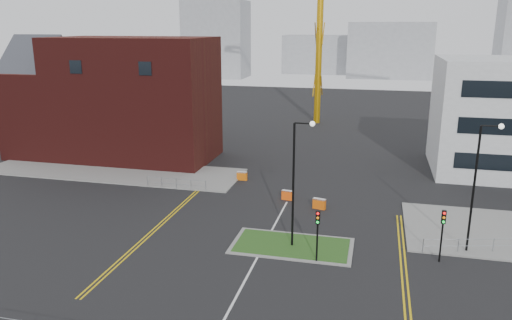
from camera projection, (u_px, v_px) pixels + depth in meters
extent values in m
plane|color=black|center=(234.00, 301.00, 28.69)|extent=(200.00, 200.00, 0.00)
cube|color=slate|center=(113.00, 171.00, 53.87)|extent=(28.00, 8.00, 0.12)
cube|color=slate|center=(292.00, 246.00, 35.73)|extent=(8.60, 4.60, 0.08)
cube|color=#1F4F1A|center=(292.00, 246.00, 35.72)|extent=(8.00, 4.00, 0.12)
cube|color=#471311|center=(135.00, 99.00, 57.66)|extent=(18.00, 10.00, 14.00)
cube|color=black|center=(76.00, 67.00, 52.82)|extent=(1.40, 0.10, 1.40)
cube|color=black|center=(145.00, 68.00, 50.99)|extent=(1.40, 0.10, 1.40)
cube|color=#471311|center=(46.00, 112.00, 60.93)|extent=(6.00, 10.00, 10.00)
cube|color=#2D3038|center=(41.00, 71.00, 59.61)|extent=(6.40, 8.49, 8.49)
cylinder|color=#CD910C|center=(321.00, 1.00, 75.77)|extent=(1.00, 1.00, 37.49)
cylinder|color=black|center=(293.00, 187.00, 34.55)|extent=(0.16, 0.16, 9.00)
cylinder|color=black|center=(303.00, 123.00, 33.23)|extent=(1.20, 0.10, 0.10)
sphere|color=silver|center=(312.00, 124.00, 33.09)|extent=(0.36, 0.36, 0.36)
cylinder|color=black|center=(473.00, 191.00, 33.69)|extent=(0.16, 0.16, 9.00)
cylinder|color=black|center=(491.00, 126.00, 32.36)|extent=(1.20, 0.10, 0.10)
sphere|color=silver|center=(501.00, 126.00, 32.23)|extent=(0.36, 0.36, 0.36)
cylinder|color=black|center=(317.00, 241.00, 33.01)|extent=(0.12, 0.12, 3.00)
cube|color=black|center=(318.00, 217.00, 32.56)|extent=(0.28, 0.22, 0.90)
sphere|color=red|center=(318.00, 214.00, 32.36)|extent=(0.18, 0.18, 0.18)
sphere|color=orange|center=(318.00, 218.00, 32.44)|extent=(0.18, 0.18, 0.18)
sphere|color=#0CCC33|center=(318.00, 222.00, 32.52)|extent=(0.18, 0.18, 0.18)
cylinder|color=black|center=(441.00, 241.00, 33.06)|extent=(0.12, 0.12, 3.00)
cube|color=black|center=(444.00, 217.00, 32.61)|extent=(0.28, 0.22, 0.90)
sphere|color=red|center=(444.00, 213.00, 32.41)|extent=(0.18, 0.18, 0.18)
sphere|color=orange|center=(444.00, 218.00, 32.49)|extent=(0.18, 0.18, 0.18)
sphere|color=#0CCC33|center=(444.00, 222.00, 32.57)|extent=(0.18, 0.18, 0.18)
cylinder|color=gray|center=(176.00, 179.00, 47.80)|extent=(6.00, 0.04, 0.04)
cylinder|color=gray|center=(176.00, 184.00, 47.93)|extent=(6.00, 0.04, 0.04)
cylinder|color=gray|center=(148.00, 182.00, 48.62)|extent=(0.05, 0.05, 1.10)
cylinder|color=gray|center=(206.00, 186.00, 47.25)|extent=(0.05, 0.05, 1.10)
cylinder|color=gray|center=(423.00, 246.00, 34.47)|extent=(0.05, 0.05, 1.10)
cube|color=silver|center=(243.00, 284.00, 30.57)|extent=(0.15, 30.00, 0.01)
cube|color=gold|center=(161.00, 222.00, 40.12)|extent=(0.12, 24.00, 0.01)
cube|color=gold|center=(165.00, 222.00, 40.05)|extent=(0.12, 24.00, 0.01)
cube|color=gold|center=(401.00, 271.00, 32.15)|extent=(0.12, 20.00, 0.01)
cube|color=gold|center=(406.00, 272.00, 32.08)|extent=(0.12, 20.00, 0.01)
cube|color=gray|center=(216.00, 40.00, 147.41)|extent=(18.00, 12.00, 22.00)
cube|color=gray|center=(390.00, 50.00, 146.16)|extent=(24.00, 12.00, 16.00)
cube|color=gray|center=(331.00, 54.00, 160.17)|extent=(30.00, 12.00, 12.00)
cube|color=#D55F0B|center=(242.00, 176.00, 50.80)|extent=(1.07, 0.39, 0.88)
cube|color=silver|center=(242.00, 172.00, 50.70)|extent=(1.07, 0.39, 0.11)
cube|color=#E55C0C|center=(319.00, 204.00, 42.89)|extent=(1.15, 0.62, 0.91)
cube|color=silver|center=(319.00, 199.00, 42.78)|extent=(1.15, 0.62, 0.11)
cube|color=#FF550E|center=(288.00, 195.00, 45.10)|extent=(1.09, 0.51, 0.87)
cube|color=silver|center=(288.00, 191.00, 44.99)|extent=(1.09, 0.51, 0.10)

